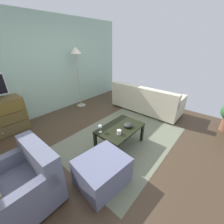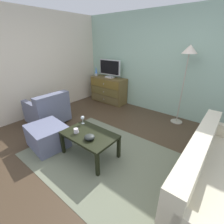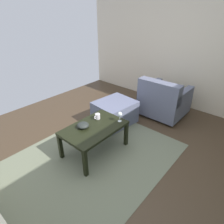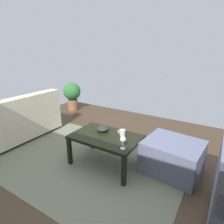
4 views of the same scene
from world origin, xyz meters
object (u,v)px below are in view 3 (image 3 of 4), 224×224
(mug, at_px, (97,116))
(ottoman, at_px, (115,112))
(bowl_decorative, at_px, (83,125))
(coffee_table, at_px, (94,130))
(wine_glass, at_px, (120,114))
(armchair, at_px, (164,100))

(mug, relative_size, ottoman, 0.16)
(mug, bearing_deg, bowl_decorative, 3.11)
(coffee_table, height_order, bowl_decorative, bowl_decorative)
(wine_glass, height_order, ottoman, wine_glass)
(coffee_table, relative_size, wine_glass, 5.83)
(ottoman, bearing_deg, armchair, 147.47)
(armchair, distance_m, ottoman, 1.02)
(wine_glass, height_order, armchair, armchair)
(mug, bearing_deg, wine_glass, 119.53)
(armchair, bearing_deg, bowl_decorative, -10.49)
(armchair, bearing_deg, wine_glass, -2.11)
(mug, height_order, armchair, armchair)
(wine_glass, relative_size, mug, 1.38)
(mug, bearing_deg, ottoman, -163.16)
(coffee_table, relative_size, bowl_decorative, 5.41)
(wine_glass, xyz_separation_m, armchair, (-1.33, 0.05, -0.22))
(ottoman, bearing_deg, bowl_decorative, 12.54)
(coffee_table, distance_m, wine_glass, 0.44)
(bowl_decorative, bearing_deg, mug, -176.89)
(armchair, bearing_deg, mug, -13.19)
(coffee_table, distance_m, armchair, 1.70)
(bowl_decorative, bearing_deg, ottoman, -167.46)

